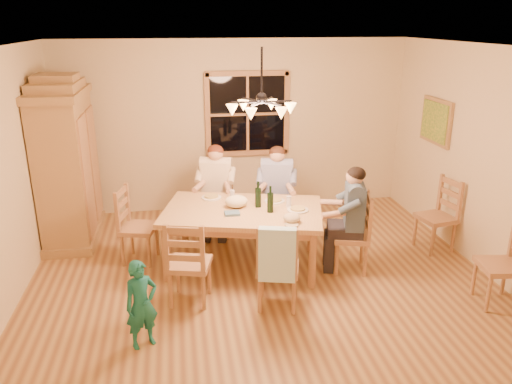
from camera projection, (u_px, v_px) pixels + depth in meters
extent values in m
plane|color=brown|center=(261.00, 278.00, 6.05)|extent=(5.50, 5.50, 0.00)
cube|color=white|center=(262.00, 47.00, 5.17)|extent=(5.50, 5.00, 0.02)
cube|color=beige|center=(235.00, 127.00, 7.94)|extent=(5.50, 0.02, 2.70)
cube|color=beige|center=(2.00, 183.00, 5.19)|extent=(0.02, 5.00, 2.70)
cube|color=beige|center=(485.00, 161.00, 6.02)|extent=(0.02, 5.00, 2.70)
cube|color=black|center=(247.00, 114.00, 7.89)|extent=(1.20, 0.03, 1.20)
cube|color=#9F7446|center=(248.00, 114.00, 7.87)|extent=(1.30, 0.06, 1.30)
cube|color=olive|center=(436.00, 121.00, 7.05)|extent=(0.04, 0.78, 0.64)
cube|color=#1E6B2D|center=(434.00, 121.00, 7.05)|extent=(0.02, 0.68, 0.54)
cylinder|color=black|center=(262.00, 73.00, 5.25)|extent=(0.02, 0.02, 0.53)
sphere|color=black|center=(262.00, 98.00, 5.34)|extent=(0.12, 0.12, 0.12)
cylinder|color=black|center=(276.00, 101.00, 5.38)|extent=(0.34, 0.02, 0.02)
cone|color=#FFB259|center=(290.00, 108.00, 5.43)|extent=(0.13, 0.13, 0.12)
cylinder|color=black|center=(267.00, 100.00, 5.49)|extent=(0.19, 0.31, 0.02)
cone|color=#FFB259|center=(271.00, 105.00, 5.66)|extent=(0.13, 0.13, 0.12)
cylinder|color=black|center=(252.00, 100.00, 5.47)|extent=(0.19, 0.31, 0.02)
cone|color=#FFB259|center=(243.00, 105.00, 5.61)|extent=(0.13, 0.13, 0.12)
cylinder|color=black|center=(247.00, 102.00, 5.33)|extent=(0.34, 0.02, 0.02)
cone|color=#FFB259|center=(232.00, 110.00, 5.33)|extent=(0.13, 0.13, 0.12)
cylinder|color=black|center=(256.00, 104.00, 5.21)|extent=(0.19, 0.31, 0.02)
cone|color=#FFB259|center=(251.00, 114.00, 5.10)|extent=(0.13, 0.13, 0.12)
cylinder|color=black|center=(271.00, 104.00, 5.24)|extent=(0.19, 0.31, 0.02)
cone|color=#FFB259|center=(281.00, 113.00, 5.14)|extent=(0.13, 0.13, 0.12)
cube|color=olive|center=(68.00, 171.00, 6.85)|extent=(0.60, 1.30, 2.00)
cube|color=olive|center=(58.00, 94.00, 6.51)|extent=(0.66, 1.40, 0.10)
cube|color=olive|center=(57.00, 86.00, 6.47)|extent=(0.58, 1.00, 0.12)
cube|color=olive|center=(56.00, 78.00, 6.44)|extent=(0.52, 0.55, 0.10)
cube|color=#9F7446|center=(87.00, 177.00, 6.59)|extent=(0.03, 0.55, 1.60)
cube|color=#9F7446|center=(94.00, 163.00, 7.20)|extent=(0.03, 0.55, 1.60)
cube|color=olive|center=(76.00, 233.00, 7.16)|extent=(0.66, 1.40, 0.12)
cube|color=tan|center=(243.00, 211.00, 6.14)|extent=(2.15, 1.61, 0.06)
cube|color=#9F7446|center=(243.00, 217.00, 6.16)|extent=(1.97, 1.43, 0.10)
cylinder|color=#9F7446|center=(166.00, 254.00, 5.88)|extent=(0.09, 0.09, 0.70)
cylinder|color=#9F7446|center=(312.00, 260.00, 5.73)|extent=(0.09, 0.09, 0.70)
cylinder|color=#9F7446|center=(184.00, 222.00, 6.80)|extent=(0.09, 0.09, 0.70)
cylinder|color=#9F7446|center=(311.00, 227.00, 6.65)|extent=(0.09, 0.09, 0.70)
cube|color=#9F7446|center=(217.00, 205.00, 7.13)|extent=(0.53, 0.52, 0.06)
cube|color=#9F7446|center=(216.00, 188.00, 7.04)|extent=(0.38, 0.14, 0.54)
cube|color=#9F7446|center=(276.00, 207.00, 7.05)|extent=(0.53, 0.52, 0.06)
cube|color=#9F7446|center=(277.00, 189.00, 6.96)|extent=(0.38, 0.14, 0.54)
cube|color=#9F7446|center=(189.00, 264.00, 5.42)|extent=(0.53, 0.52, 0.06)
cube|color=#9F7446|center=(188.00, 242.00, 5.33)|extent=(0.38, 0.14, 0.54)
cube|color=#9F7446|center=(278.00, 268.00, 5.34)|extent=(0.53, 0.52, 0.06)
cube|color=#9F7446|center=(278.00, 245.00, 5.25)|extent=(0.38, 0.14, 0.54)
cube|color=#9F7446|center=(139.00, 228.00, 6.34)|extent=(0.52, 0.53, 0.06)
cube|color=#9F7446|center=(137.00, 209.00, 6.26)|extent=(0.14, 0.38, 0.54)
cube|color=#9F7446|center=(351.00, 236.00, 6.12)|extent=(0.52, 0.53, 0.06)
cube|color=#9F7446|center=(352.00, 216.00, 6.03)|extent=(0.14, 0.38, 0.54)
cube|color=beige|center=(216.00, 179.00, 7.00)|extent=(0.44, 0.31, 0.52)
cube|color=#262328|center=(217.00, 200.00, 7.10)|extent=(0.47, 0.50, 0.14)
sphere|color=tan|center=(215.00, 153.00, 6.87)|extent=(0.21, 0.21, 0.21)
ellipsoid|color=#592614|center=(215.00, 151.00, 6.86)|extent=(0.22, 0.22, 0.17)
cube|color=#33468E|center=(277.00, 181.00, 6.92)|extent=(0.44, 0.31, 0.52)
cube|color=#262328|center=(277.00, 202.00, 7.03)|extent=(0.47, 0.50, 0.14)
sphere|color=tan|center=(277.00, 155.00, 6.80)|extent=(0.21, 0.21, 0.21)
ellipsoid|color=#381E11|center=(277.00, 153.00, 6.79)|extent=(0.22, 0.22, 0.17)
cube|color=#43566B|center=(353.00, 207.00, 5.99)|extent=(0.31, 0.44, 0.52)
cube|color=#262328|center=(351.00, 230.00, 6.09)|extent=(0.50, 0.47, 0.14)
sphere|color=tan|center=(355.00, 176.00, 5.86)|extent=(0.21, 0.21, 0.21)
ellipsoid|color=black|center=(355.00, 174.00, 5.85)|extent=(0.22, 0.22, 0.17)
cube|color=#B9ECFA|center=(277.00, 255.00, 5.07)|extent=(0.39, 0.19, 0.58)
cylinder|color=black|center=(258.00, 194.00, 6.15)|extent=(0.08, 0.08, 0.33)
cylinder|color=black|center=(270.00, 199.00, 5.98)|extent=(0.08, 0.08, 0.33)
cylinder|color=white|center=(211.00, 197.00, 6.50)|extent=(0.26, 0.26, 0.02)
cylinder|color=white|center=(275.00, 201.00, 6.38)|extent=(0.26, 0.26, 0.02)
cylinder|color=white|center=(298.00, 210.00, 6.07)|extent=(0.26, 0.26, 0.02)
cylinder|color=silver|center=(232.00, 195.00, 6.40)|extent=(0.06, 0.06, 0.14)
cylinder|color=silver|center=(289.00, 202.00, 6.18)|extent=(0.06, 0.06, 0.14)
ellipsoid|color=tan|center=(292.00, 218.00, 5.71)|extent=(0.20, 0.20, 0.11)
cube|color=slate|center=(232.00, 213.00, 5.95)|extent=(0.21, 0.18, 0.03)
ellipsoid|color=beige|center=(236.00, 201.00, 6.17)|extent=(0.28, 0.22, 0.15)
imported|color=#186E6A|center=(141.00, 304.00, 4.67)|extent=(0.38, 0.33, 0.89)
cube|color=#9F7446|center=(500.00, 266.00, 5.37)|extent=(0.48, 0.50, 0.06)
cube|color=#9F7446|center=(504.00, 244.00, 5.28)|extent=(0.10, 0.38, 0.54)
cube|color=#9F7446|center=(436.00, 218.00, 6.67)|extent=(0.50, 0.51, 0.06)
cube|color=#9F7446|center=(438.00, 199.00, 6.59)|extent=(0.12, 0.38, 0.54)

